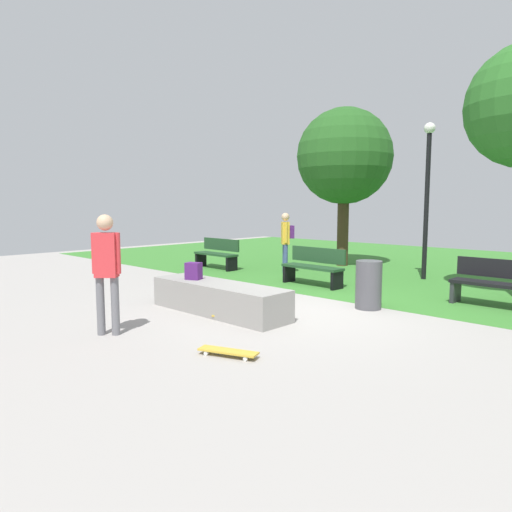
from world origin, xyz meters
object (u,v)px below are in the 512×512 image
object	(u,v)px
pedestrian_with_backpack	(286,237)
skater_performing_trick	(106,264)
backpack_on_ledge	(194,271)
skateboard_by_ledge	(228,351)
park_bench_near_lamppost	(497,282)
lamp_post	(427,185)
tree_young_birch	(344,157)
park_bench_far_left	(314,266)
concrete_ledge	(219,298)
skateboard_spare	(236,316)
park_bench_far_right	(217,253)
trash_bin	(369,285)

from	to	relation	value
pedestrian_with_backpack	skater_performing_trick	bearing A→B (deg)	-72.94
backpack_on_ledge	skateboard_by_ledge	distance (m)	2.96
park_bench_near_lamppost	lamp_post	size ratio (longest dim) A/B	0.40
skater_performing_trick	tree_young_birch	xyz separation A→B (m)	(-1.78, 9.17, 2.37)
backpack_on_ledge	park_bench_far_left	distance (m)	3.57
concrete_ledge	pedestrian_with_backpack	bearing A→B (deg)	115.76
backpack_on_ledge	skateboard_spare	bearing A→B (deg)	-25.96
concrete_ledge	park_bench_far_right	distance (m)	5.83
backpack_on_ledge	park_bench_far_right	xyz separation A→B (m)	(-3.71, 3.92, -0.23)
concrete_ledge	skater_performing_trick	bearing A→B (deg)	-94.65
park_bench_far_right	lamp_post	world-z (taller)	lamp_post
park_bench_far_left	pedestrian_with_backpack	size ratio (longest dim) A/B	0.94
skateboard_spare	skateboard_by_ledge	bearing A→B (deg)	-47.18
pedestrian_with_backpack	skateboard_by_ledge	bearing A→B (deg)	-56.24
backpack_on_ledge	tree_young_birch	world-z (taller)	tree_young_birch
park_bench_near_lamppost	trash_bin	distance (m)	2.47
concrete_ledge	lamp_post	xyz separation A→B (m)	(1.11, 6.24, 2.18)
park_bench_far_left	tree_young_birch	size ratio (longest dim) A/B	0.33
backpack_on_ledge	park_bench_near_lamppost	distance (m)	5.76
lamp_post	pedestrian_with_backpack	world-z (taller)	lamp_post
trash_bin	skater_performing_trick	bearing A→B (deg)	-114.65
skateboard_by_ledge	lamp_post	size ratio (longest dim) A/B	0.20
concrete_ledge	trash_bin	size ratio (longest dim) A/B	3.18
concrete_ledge	lamp_post	size ratio (longest dim) A/B	0.72
backpack_on_ledge	park_bench_near_lamppost	world-z (taller)	park_bench_near_lamppost
skateboard_by_ledge	pedestrian_with_backpack	xyz separation A→B (m)	(-4.06, 6.07, 0.97)
park_bench_far_left	park_bench_far_right	bearing A→B (deg)	174.63
tree_young_birch	park_bench_near_lamppost	bearing A→B (deg)	-30.07
concrete_ledge	park_bench_far_right	bearing A→B (deg)	138.33
park_bench_near_lamppost	backpack_on_ledge	bearing A→B (deg)	-136.06
skater_performing_trick	park_bench_far_right	world-z (taller)	skater_performing_trick
tree_young_birch	park_bench_far_right	bearing A→B (deg)	-126.67
tree_young_birch	lamp_post	distance (m)	3.32
park_bench_far_left	trash_bin	bearing A→B (deg)	-30.78
skater_performing_trick	tree_young_birch	size ratio (longest dim) A/B	0.36
park_bench_far_left	trash_bin	size ratio (longest dim) A/B	1.79
park_bench_far_left	tree_young_birch	distance (m)	4.89
park_bench_far_right	park_bench_far_left	world-z (taller)	same
park_bench_near_lamppost	pedestrian_with_backpack	world-z (taller)	pedestrian_with_backpack
backpack_on_ledge	park_bench_near_lamppost	size ratio (longest dim) A/B	0.20
park_bench_far_right	pedestrian_with_backpack	bearing A→B (deg)	17.74
concrete_ledge	skater_performing_trick	xyz separation A→B (m)	(-0.17, -2.07, 0.79)
park_bench_near_lamppost	tree_young_birch	xyz separation A→B (m)	(-5.45, 3.16, 2.95)
concrete_ledge	skater_performing_trick	distance (m)	2.22
park_bench_far_left	skateboard_by_ledge	bearing A→B (deg)	-65.29
skater_performing_trick	park_bench_far_right	bearing A→B (deg)	125.16
skateboard_spare	park_bench_far_left	xyz separation A→B (m)	(-1.04, 3.64, 0.42)
park_bench_far_right	park_bench_far_left	distance (m)	3.92
lamp_post	skateboard_spare	bearing A→B (deg)	-94.68
concrete_ledge	skater_performing_trick	world-z (taller)	skater_performing_trick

